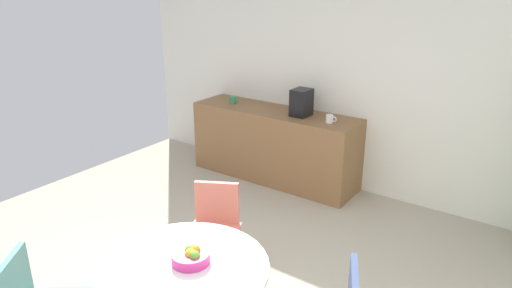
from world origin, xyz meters
TOP-DOWN VIEW (x-y plane):
  - wall_back at (0.00, 3.00)m, footprint 6.00×0.10m
  - counter_block at (-0.80, 2.65)m, footprint 2.16×0.60m
  - round_table at (0.36, -0.20)m, footprint 1.10×1.10m
  - chair_coral at (-0.10, 0.66)m, footprint 0.57×0.57m
  - fruit_bowl at (0.38, -0.13)m, footprint 0.25×0.25m
  - mug_white at (-1.43, 2.63)m, footprint 0.13×0.08m
  - mug_green at (-0.02, 2.58)m, footprint 0.13×0.08m
  - coffee_maker at (-0.43, 2.65)m, footprint 0.20×0.24m

SIDE VIEW (x-z plane):
  - counter_block at x=-0.80m, z-range 0.00..0.90m
  - chair_coral at x=-0.10m, z-range 0.11..0.94m
  - round_table at x=0.36m, z-range 0.23..0.97m
  - fruit_bowl at x=0.38m, z-range 0.73..0.84m
  - mug_white at x=-1.43m, z-range 0.90..1.00m
  - mug_green at x=-0.02m, z-range 0.90..1.00m
  - coffee_maker at x=-0.43m, z-range 0.90..1.22m
  - wall_back at x=0.00m, z-range 0.00..2.60m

